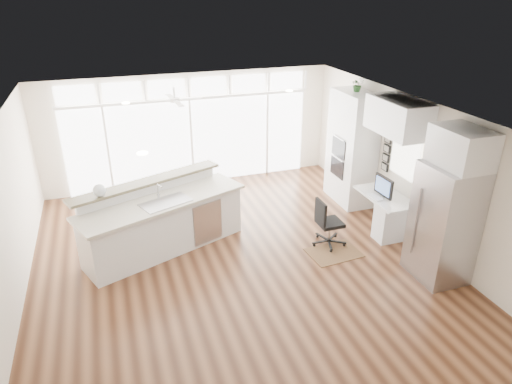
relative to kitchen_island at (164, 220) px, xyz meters
name	(u,v)px	position (x,y,z in m)	size (l,w,h in m)	color
floor	(239,266)	(1.13, -0.98, -0.63)	(7.00, 8.00, 0.02)	#3E2213
ceiling	(236,117)	(1.13, -0.98, 2.08)	(7.00, 8.00, 0.02)	white
wall_back	(190,130)	(1.13, 3.02, 0.73)	(7.00, 0.04, 2.70)	white
wall_front	(364,376)	(1.13, -4.98, 0.73)	(7.00, 0.04, 2.70)	white
wall_left	(3,230)	(-2.37, -0.98, 0.73)	(0.04, 8.00, 2.70)	white
wall_right	(416,171)	(4.63, -0.98, 0.73)	(0.04, 8.00, 2.70)	white
glass_wall	(191,142)	(1.13, 2.96, 0.43)	(5.80, 0.06, 2.08)	silver
transom_row	(188,87)	(1.13, 2.96, 1.76)	(5.90, 0.06, 0.40)	silver
desk_window	(406,156)	(4.59, -0.68, 0.93)	(0.04, 0.85, 0.85)	white
ceiling_fan	(174,95)	(0.63, 1.82, 1.86)	(1.16, 1.16, 0.32)	white
recessed_lights	(232,115)	(1.13, -0.78, 2.06)	(3.40, 3.00, 0.02)	white
oven_cabinet	(352,148)	(4.30, 0.82, 0.63)	(0.64, 1.20, 2.50)	silver
desk_nook	(384,213)	(4.26, -0.68, -0.24)	(0.72, 1.30, 0.76)	silver
upper_cabinets	(398,117)	(4.30, -0.68, 1.73)	(0.64, 1.30, 0.64)	silver
refrigerator	(444,223)	(4.24, -2.33, 0.38)	(0.76, 0.90, 2.00)	#ABABB0
fridge_cabinet	(462,147)	(4.30, -2.33, 1.68)	(0.64, 0.90, 0.60)	silver
framed_photos	(386,153)	(4.59, -0.06, 0.78)	(0.06, 0.22, 0.80)	black
kitchen_island	(164,220)	(0.00, 0.00, 0.00)	(3.12, 1.17, 1.24)	silver
rug	(334,253)	(2.92, -1.16, -0.61)	(0.94, 0.68, 0.01)	#362111
office_chair	(330,222)	(2.98, -0.83, -0.15)	(0.49, 0.45, 0.93)	black
fishbowl	(99,190)	(-1.03, 0.02, 0.73)	(0.22, 0.22, 0.22)	white
monitor	(384,186)	(4.18, -0.68, 0.36)	(0.09, 0.53, 0.44)	black
keyboard	(375,197)	(4.01, -0.68, 0.15)	(0.13, 0.34, 0.02)	silver
potted_plant	(357,86)	(4.30, 0.82, 2.00)	(0.27, 0.30, 0.23)	#285A26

